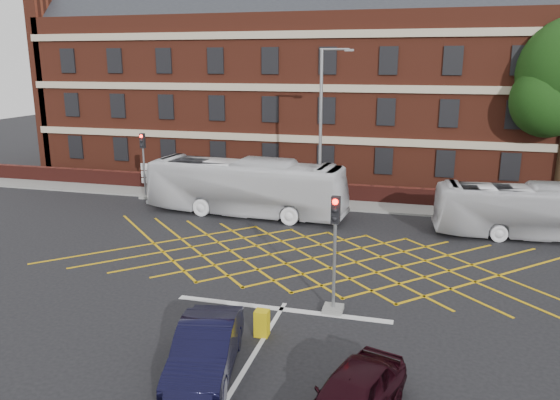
% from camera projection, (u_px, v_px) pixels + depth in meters
% --- Properties ---
extents(ground, '(120.00, 120.00, 0.00)m').
position_uv_depth(ground, '(303.00, 274.00, 23.08)').
color(ground, black).
rests_on(ground, ground).
extents(victorian_building, '(51.00, 12.17, 20.40)m').
position_uv_depth(victorian_building, '(371.00, 74.00, 41.67)').
color(victorian_building, '#5C2417').
rests_on(victorian_building, ground).
extents(boundary_wall, '(56.00, 0.50, 1.10)m').
position_uv_depth(boundary_wall, '(347.00, 193.00, 35.11)').
color(boundary_wall, '#461712').
rests_on(boundary_wall, ground).
extents(far_pavement, '(60.00, 3.00, 0.12)m').
position_uv_depth(far_pavement, '(345.00, 204.00, 34.30)').
color(far_pavement, slate).
rests_on(far_pavement, ground).
extents(box_junction_hatching, '(8.22, 8.22, 0.02)m').
position_uv_depth(box_junction_hatching, '(312.00, 258.00, 24.95)').
color(box_junction_hatching, '#CC990C').
rests_on(box_junction_hatching, ground).
extents(stop_line, '(8.00, 0.30, 0.02)m').
position_uv_depth(stop_line, '(281.00, 309.00, 19.80)').
color(stop_line, silver).
rests_on(stop_line, ground).
extents(bus_left, '(12.01, 3.68, 3.29)m').
position_uv_depth(bus_left, '(246.00, 187.00, 31.75)').
color(bus_left, silver).
rests_on(bus_left, ground).
extents(bus_right, '(10.17, 3.26, 2.78)m').
position_uv_depth(bus_right, '(536.00, 211.00, 27.55)').
color(bus_right, silver).
rests_on(bus_right, ground).
extents(car_navy, '(2.47, 4.82, 1.51)m').
position_uv_depth(car_navy, '(205.00, 350.00, 15.56)').
color(car_navy, black).
rests_on(car_navy, ground).
extents(car_maroon, '(2.79, 4.37, 1.39)m').
position_uv_depth(car_maroon, '(353.00, 396.00, 13.52)').
color(car_maroon, black).
rests_on(car_maroon, ground).
extents(traffic_light_near, '(0.70, 0.70, 4.27)m').
position_uv_depth(traffic_light_near, '(334.00, 266.00, 19.19)').
color(traffic_light_near, slate).
rests_on(traffic_light_near, ground).
extents(traffic_light_far, '(0.70, 0.70, 4.27)m').
position_uv_depth(traffic_light_far, '(144.00, 172.00, 35.51)').
color(traffic_light_far, slate).
rests_on(traffic_light_far, ground).
extents(street_lamp, '(2.25, 1.00, 9.45)m').
position_uv_depth(street_lamp, '(321.00, 160.00, 31.22)').
color(street_lamp, slate).
rests_on(street_lamp, ground).
extents(direction_signs, '(1.10, 0.16, 2.20)m').
position_uv_depth(direction_signs, '(149.00, 174.00, 36.62)').
color(direction_signs, gray).
rests_on(direction_signs, ground).
extents(utility_cabinet, '(0.45, 0.41, 0.89)m').
position_uv_depth(utility_cabinet, '(262.00, 323.00, 17.81)').
color(utility_cabinet, gold).
rests_on(utility_cabinet, ground).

